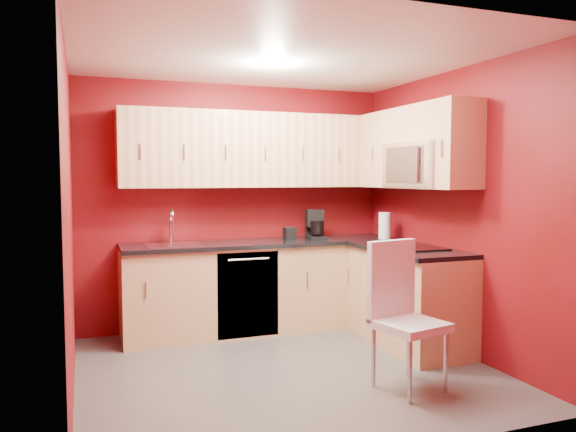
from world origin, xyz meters
TOP-DOWN VIEW (x-y plane):
  - floor at (0.00, 0.00)m, footprint 3.20×3.20m
  - ceiling at (0.00, 0.00)m, footprint 3.20×3.20m
  - wall_back at (0.00, 1.50)m, footprint 3.20×0.00m
  - wall_front at (0.00, -1.50)m, footprint 3.20×0.00m
  - wall_left at (-1.60, 0.00)m, footprint 0.00×3.00m
  - wall_right at (1.60, 0.00)m, footprint 0.00×3.00m
  - base_cabinets_back at (0.20, 1.20)m, footprint 2.80×0.60m
  - base_cabinets_right at (1.30, 0.25)m, footprint 0.60×1.30m
  - countertop_back at (0.20, 1.19)m, footprint 2.80×0.63m
  - countertop_right at (1.29, 0.23)m, footprint 0.63×1.27m
  - upper_cabinets_back at (0.20, 1.32)m, footprint 2.80×0.35m
  - upper_cabinets_right at (1.42, 0.44)m, footprint 0.35×1.55m
  - microwave at (1.39, 0.20)m, footprint 0.42×0.76m
  - cooktop at (1.28, 0.20)m, footprint 0.50×0.55m
  - sink at (-0.70, 1.20)m, footprint 0.52×0.42m
  - dishwasher_front at (-0.05, 0.91)m, footprint 0.60×0.02m
  - downlight at (0.00, 0.30)m, footprint 0.20×0.20m
  - coffee_maker at (0.78, 1.20)m, footprint 0.20×0.26m
  - napkin_holder at (0.50, 1.25)m, footprint 0.12×0.12m
  - paper_towel at (1.39, 0.85)m, footprint 0.17×0.17m
  - dining_chair at (0.70, -0.71)m, footprint 0.52×0.54m

SIDE VIEW (x-z plane):
  - floor at x=0.00m, z-range 0.00..0.00m
  - base_cabinets_back at x=0.20m, z-range 0.00..0.87m
  - base_cabinets_right at x=1.30m, z-range 0.00..0.87m
  - dishwasher_front at x=-0.05m, z-range 0.03..0.84m
  - dining_chair at x=0.70m, z-range 0.00..1.08m
  - countertop_back at x=0.20m, z-range 0.87..0.91m
  - countertop_right at x=1.29m, z-range 0.87..0.91m
  - cooktop at x=1.28m, z-range 0.91..0.92m
  - sink at x=-0.70m, z-range 0.77..1.12m
  - napkin_holder at x=0.50m, z-range 0.91..1.03m
  - paper_towel at x=1.39m, z-range 0.91..1.19m
  - coffee_maker at x=0.78m, z-range 0.91..1.21m
  - wall_back at x=0.00m, z-range -0.35..2.85m
  - wall_front at x=0.00m, z-range -0.35..2.85m
  - wall_left at x=-1.60m, z-range -0.25..2.75m
  - wall_right at x=1.60m, z-range -0.25..2.75m
  - microwave at x=1.39m, z-range 1.45..1.87m
  - upper_cabinets_back at x=0.20m, z-range 1.45..2.20m
  - upper_cabinets_right at x=1.42m, z-range 1.51..2.26m
  - downlight at x=0.00m, z-range 2.48..2.49m
  - ceiling at x=0.00m, z-range 2.50..2.50m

